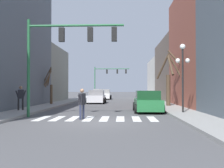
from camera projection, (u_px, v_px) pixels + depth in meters
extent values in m
plane|color=#4C4C4F|center=(93.00, 122.00, 13.23)|extent=(240.00, 240.00, 0.00)
cube|color=gray|center=(205.00, 121.00, 13.00)|extent=(2.22, 90.00, 0.15)
cube|color=#515B66|center=(5.00, 35.00, 24.82)|extent=(6.00, 10.30, 13.63)
cube|color=gray|center=(38.00, 75.00, 34.62)|extent=(6.00, 9.43, 7.04)
cube|color=#934C3D|center=(213.00, 48.00, 23.79)|extent=(6.00, 10.72, 10.73)
cube|color=#66564C|center=(183.00, 71.00, 35.58)|extent=(6.00, 12.92, 8.18)
cube|color=beige|center=(167.00, 79.00, 48.45)|extent=(6.00, 12.86, 7.02)
cube|color=white|center=(42.00, 118.00, 15.00)|extent=(0.45, 2.60, 0.01)
cube|color=white|center=(57.00, 118.00, 14.96)|extent=(0.45, 2.60, 0.01)
cube|color=white|center=(73.00, 118.00, 14.93)|extent=(0.45, 2.60, 0.01)
cube|color=white|center=(89.00, 119.00, 14.89)|extent=(0.45, 2.60, 0.01)
cube|color=white|center=(105.00, 119.00, 14.85)|extent=(0.45, 2.60, 0.01)
cube|color=white|center=(120.00, 119.00, 14.82)|extent=(0.45, 2.60, 0.01)
cube|color=white|center=(136.00, 119.00, 14.78)|extent=(0.45, 2.60, 0.01)
cube|color=white|center=(152.00, 119.00, 14.74)|extent=(0.45, 2.60, 0.01)
cylinder|color=#236038|center=(29.00, 68.00, 15.77)|extent=(0.18, 0.18, 5.90)
cylinder|color=#236038|center=(76.00, 26.00, 15.70)|extent=(5.75, 0.14, 0.14)
cube|color=black|center=(62.00, 35.00, 15.73)|extent=(0.32, 0.28, 0.84)
cube|color=black|center=(90.00, 35.00, 15.66)|extent=(0.32, 0.28, 0.84)
cube|color=black|center=(114.00, 34.00, 15.60)|extent=(0.32, 0.28, 0.84)
cylinder|color=#236038|center=(95.00, 82.00, 53.34)|extent=(0.18, 0.18, 6.14)
cylinder|color=#236038|center=(112.00, 69.00, 53.24)|extent=(7.04, 0.14, 0.14)
cube|color=black|center=(107.00, 72.00, 53.27)|extent=(0.32, 0.28, 0.84)
cube|color=black|center=(117.00, 71.00, 53.19)|extent=(0.32, 0.28, 0.84)
cube|color=black|center=(126.00, 71.00, 53.11)|extent=(0.32, 0.28, 0.84)
cylinder|color=black|center=(183.00, 81.00, 17.28)|extent=(0.12, 0.12, 4.16)
sphere|color=white|center=(183.00, 47.00, 17.32)|extent=(0.36, 0.36, 0.36)
sphere|color=white|center=(178.00, 61.00, 17.31)|extent=(0.31, 0.31, 0.31)
sphere|color=white|center=(188.00, 61.00, 17.29)|extent=(0.31, 0.31, 0.31)
cube|color=white|center=(105.00, 96.00, 41.99)|extent=(1.86, 4.49, 0.79)
cube|color=gray|center=(105.00, 91.00, 42.00)|extent=(1.71, 2.33, 0.64)
cylinder|color=black|center=(110.00, 98.00, 40.56)|extent=(0.22, 0.64, 0.64)
cylinder|color=black|center=(98.00, 98.00, 40.63)|extent=(0.22, 0.64, 0.64)
cylinder|color=black|center=(111.00, 97.00, 43.34)|extent=(0.22, 0.64, 0.64)
cylinder|color=black|center=(99.00, 97.00, 43.41)|extent=(0.22, 0.64, 0.64)
cube|color=silver|center=(97.00, 99.00, 30.41)|extent=(1.79, 4.24, 0.75)
cube|color=slate|center=(97.00, 93.00, 30.42)|extent=(1.64, 2.21, 0.61)
cylinder|color=black|center=(104.00, 101.00, 29.05)|extent=(0.22, 0.64, 0.64)
cylinder|color=black|center=(87.00, 101.00, 29.13)|extent=(0.22, 0.64, 0.64)
cylinder|color=black|center=(105.00, 100.00, 31.68)|extent=(0.22, 0.64, 0.64)
cylinder|color=black|center=(90.00, 100.00, 31.76)|extent=(0.22, 0.64, 0.64)
cube|color=white|center=(98.00, 94.00, 50.93)|extent=(1.76, 4.20, 0.80)
cube|color=gray|center=(98.00, 91.00, 50.94)|extent=(1.61, 2.18, 0.66)
cylinder|color=black|center=(94.00, 96.00, 52.26)|extent=(0.22, 0.64, 0.64)
cylinder|color=black|center=(103.00, 96.00, 52.19)|extent=(0.22, 0.64, 0.64)
cylinder|color=black|center=(93.00, 96.00, 49.66)|extent=(0.22, 0.64, 0.64)
cylinder|color=black|center=(102.00, 96.00, 49.58)|extent=(0.22, 0.64, 0.64)
cube|color=#236B38|center=(148.00, 104.00, 19.18)|extent=(1.78, 4.38, 0.76)
cube|color=#133A1E|center=(148.00, 95.00, 19.20)|extent=(1.64, 2.28, 0.62)
cylinder|color=black|center=(134.00, 106.00, 20.57)|extent=(0.22, 0.64, 0.64)
cylinder|color=black|center=(158.00, 106.00, 20.50)|extent=(0.22, 0.64, 0.64)
cylinder|color=black|center=(136.00, 109.00, 17.86)|extent=(0.22, 0.64, 0.64)
cylinder|color=black|center=(163.00, 109.00, 17.78)|extent=(0.22, 0.64, 0.64)
cylinder|color=black|center=(18.00, 104.00, 18.99)|extent=(0.12, 0.12, 0.83)
cylinder|color=black|center=(23.00, 104.00, 19.11)|extent=(0.12, 0.12, 0.83)
cube|color=black|center=(21.00, 94.00, 19.06)|extent=(0.47, 0.39, 0.65)
sphere|color=#8C664C|center=(21.00, 88.00, 19.07)|extent=(0.23, 0.23, 0.23)
cylinder|color=black|center=(17.00, 95.00, 18.96)|extent=(0.29, 0.21, 0.63)
cylinder|color=black|center=(24.00, 95.00, 19.16)|extent=(0.29, 0.21, 0.63)
cylinder|color=#282D47|center=(80.00, 112.00, 14.47)|extent=(0.12, 0.12, 0.81)
cylinder|color=#282D47|center=(83.00, 112.00, 14.72)|extent=(0.12, 0.12, 0.81)
cube|color=black|center=(82.00, 99.00, 14.61)|extent=(0.37, 0.45, 0.64)
sphere|color=#8C664C|center=(82.00, 91.00, 14.62)|extent=(0.23, 0.23, 0.23)
cylinder|color=black|center=(80.00, 100.00, 14.41)|extent=(0.20, 0.29, 0.62)
cylinder|color=black|center=(84.00, 100.00, 14.81)|extent=(0.20, 0.29, 0.62)
cylinder|color=#473828|center=(168.00, 90.00, 23.96)|extent=(0.39, 0.39, 2.82)
cylinder|color=#473828|center=(171.00, 65.00, 23.16)|extent=(0.32, 1.83, 1.95)
cylinder|color=#473828|center=(162.00, 67.00, 24.47)|extent=(1.05, 1.11, 2.22)
cylinder|color=#473828|center=(180.00, 64.00, 23.62)|extent=(2.11, 0.89, 2.63)
cylinder|color=#473828|center=(175.00, 66.00, 23.82)|extent=(1.38, 0.50, 2.48)
cylinder|color=brown|center=(51.00, 94.00, 26.80)|extent=(0.26, 0.26, 1.96)
cylinder|color=brown|center=(48.00, 78.00, 26.55)|extent=(0.67, 0.67, 1.55)
cylinder|color=brown|center=(46.00, 77.00, 27.11)|extent=(1.30, 0.63, 2.19)
cylinder|color=brown|center=(47.00, 79.00, 27.02)|extent=(1.02, 0.48, 1.71)
cylinder|color=brown|center=(48.00, 78.00, 26.49)|extent=(0.51, 0.81, 1.94)
cylinder|color=brown|center=(49.00, 77.00, 27.50)|extent=(0.86, 1.44, 1.89)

